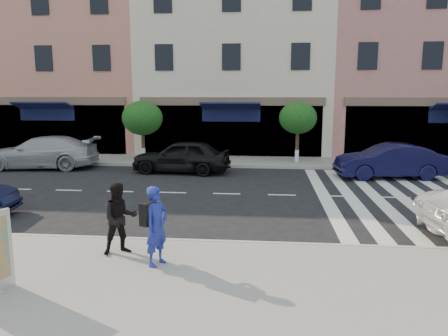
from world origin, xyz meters
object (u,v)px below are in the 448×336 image
photographer (157,226)px  car_far_right (389,161)px  car_far_mid (181,156)px  walker (120,218)px  car_far_left (41,152)px

photographer → car_far_right: bearing=-10.5°
car_far_mid → car_far_right: (9.13, -0.43, -0.01)m
walker → car_far_mid: size_ratio=0.36×
car_far_left → walker: bearing=29.3°
walker → car_far_right: bearing=20.1°
photographer → car_far_left: 14.41m
walker → car_far_right: 13.18m
walker → car_far_left: (-7.63, 11.00, -0.17)m
car_far_left → car_far_right: bearing=81.4°
car_far_left → car_far_mid: (6.97, -0.48, -0.02)m
photographer → car_far_right: photographer is taller
walker → car_far_left: walker is taller
photographer → car_far_left: photographer is taller
car_far_right → car_far_left: bearing=-99.7°
photographer → car_far_right: (7.51, 10.65, -0.24)m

